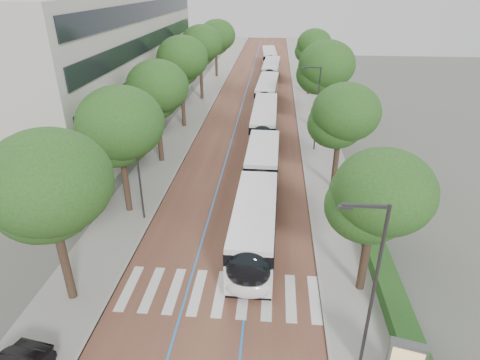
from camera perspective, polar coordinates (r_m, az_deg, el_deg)
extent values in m
plane|color=#51544C|center=(21.65, -3.73, -17.54)|extent=(160.00, 160.00, 0.00)
cube|color=brown|center=(57.43, 2.13, 11.26)|extent=(11.00, 140.00, 0.02)
cube|color=gray|center=(58.25, -5.41, 11.43)|extent=(4.00, 140.00, 0.12)
cube|color=gray|center=(57.56, 9.75, 10.99)|extent=(4.00, 140.00, 0.12)
cube|color=gray|center=(57.95, -3.52, 11.42)|extent=(0.20, 140.00, 0.14)
cube|color=gray|center=(57.43, 7.82, 11.09)|extent=(0.20, 140.00, 0.14)
cube|color=silver|center=(23.42, -15.45, -14.53)|extent=(0.55, 3.60, 0.01)
cube|color=silver|center=(23.05, -12.42, -14.89)|extent=(0.55, 3.60, 0.01)
cube|color=silver|center=(22.75, -9.30, -15.22)|extent=(0.55, 3.60, 0.01)
cube|color=silver|center=(22.51, -6.09, -15.51)|extent=(0.55, 3.60, 0.01)
cube|color=silver|center=(22.33, -2.82, -15.76)|extent=(0.55, 3.60, 0.01)
cube|color=silver|center=(22.23, 0.51, -15.97)|extent=(0.55, 3.60, 0.01)
cube|color=silver|center=(22.20, 3.86, -16.12)|extent=(0.55, 3.60, 0.01)
cube|color=silver|center=(22.23, 7.21, -16.22)|extent=(0.55, 3.60, 0.01)
cube|color=silver|center=(22.34, 10.55, -16.27)|extent=(0.55, 3.60, 0.01)
cube|color=blue|center=(57.53, 0.51, 11.31)|extent=(0.12, 126.00, 0.01)
cube|color=blue|center=(57.38, 3.76, 11.22)|extent=(0.12, 126.00, 0.01)
cube|color=#B3AFA6|center=(49.37, -22.67, 15.15)|extent=(18.00, 40.00, 14.00)
cube|color=black|center=(46.88, -11.72, 11.03)|extent=(0.12, 38.00, 1.60)
cube|color=black|center=(46.17, -12.09, 14.86)|extent=(0.12, 38.00, 1.60)
cube|color=black|center=(45.66, -12.49, 18.78)|extent=(0.12, 38.00, 1.60)
cube|color=black|center=(45.39, -12.88, 22.53)|extent=(0.12, 38.00, 1.60)
cube|color=#1E4919|center=(22.08, 21.44, -16.87)|extent=(1.20, 14.00, 0.80)
cylinder|color=#313133|center=(16.99, 18.39, -15.09)|extent=(0.14, 0.14, 8.00)
cube|color=#313133|center=(14.60, 17.49, -3.54)|extent=(1.70, 0.12, 0.12)
cube|color=#313133|center=(14.49, 14.75, -3.74)|extent=(0.50, 0.20, 0.10)
cylinder|color=#313133|center=(39.15, 10.94, 9.79)|extent=(0.14, 0.14, 8.00)
cube|color=#313133|center=(38.17, 10.22, 15.47)|extent=(1.70, 0.12, 0.12)
cube|color=#313133|center=(38.13, 9.12, 15.41)|extent=(0.50, 0.20, 0.10)
cylinder|color=#313133|center=(27.24, -14.32, 1.98)|extent=(0.14, 0.14, 8.00)
cylinder|color=black|center=(22.41, -23.60, -10.82)|extent=(0.44, 0.44, 4.53)
ellipsoid|color=#214A17|center=(20.35, -25.67, -1.45)|extent=(5.65, 5.65, 4.81)
cylinder|color=black|center=(29.36, -15.90, -0.56)|extent=(0.44, 0.44, 4.38)
ellipsoid|color=#214A17|center=(27.85, -16.90, 6.76)|extent=(5.69, 5.69, 4.83)
cylinder|color=black|center=(37.14, -11.34, 5.84)|extent=(0.44, 0.44, 4.56)
ellipsoid|color=#214A17|center=(35.93, -11.94, 12.04)|extent=(5.30, 5.30, 4.50)
cylinder|color=black|center=(46.27, -8.10, 10.50)|extent=(0.44, 0.44, 5.05)
ellipsoid|color=#214A17|center=(45.25, -8.48, 16.09)|extent=(5.49, 5.49, 4.67)
cylinder|color=black|center=(57.68, -5.51, 13.77)|extent=(0.44, 0.44, 4.99)
ellipsoid|color=#214A17|center=(56.86, -5.72, 18.23)|extent=(5.62, 5.62, 4.78)
cylinder|color=black|center=(72.25, -3.38, 16.19)|extent=(0.44, 0.44, 4.48)
ellipsoid|color=#214A17|center=(71.64, -3.47, 19.40)|extent=(6.12, 6.12, 5.20)
cylinder|color=black|center=(22.30, 17.26, -10.78)|extent=(0.44, 0.44, 3.93)
ellipsoid|color=#214A17|center=(20.42, 18.59, -2.73)|extent=(4.83, 4.83, 4.11)
cylinder|color=black|center=(32.50, 13.41, 2.17)|extent=(0.44, 0.44, 4.11)
ellipsoid|color=#214A17|center=(31.20, 14.13, 8.44)|extent=(5.06, 5.06, 4.30)
cylinder|color=black|center=(45.46, 11.24, 9.76)|extent=(0.44, 0.44, 4.73)
ellipsoid|color=#214A17|center=(44.46, 11.74, 15.07)|extent=(5.90, 5.90, 5.01)
cylinder|color=black|center=(60.92, 9.85, 14.04)|extent=(0.44, 0.44, 4.67)
ellipsoid|color=#214A17|center=(60.18, 10.17, 17.98)|extent=(4.85, 4.85, 4.12)
cylinder|color=black|center=(28.88, 2.80, -0.90)|extent=(2.31, 0.94, 2.30)
cube|color=silver|center=(24.72, 2.06, -7.40)|extent=(2.66, 9.40, 1.82)
cube|color=black|center=(24.10, 2.11, -5.14)|extent=(2.69, 9.21, 0.97)
cube|color=silver|center=(23.77, 2.13, -3.83)|extent=(2.60, 9.21, 0.31)
cube|color=black|center=(25.34, 2.02, -9.44)|extent=(2.60, 9.03, 0.35)
cube|color=silver|center=(32.98, 3.22, 1.74)|extent=(2.63, 7.78, 1.82)
cube|color=black|center=(32.52, 3.27, 3.56)|extent=(2.67, 7.63, 0.97)
cube|color=silver|center=(32.28, 3.30, 4.61)|extent=(2.58, 7.63, 0.31)
cube|color=black|center=(33.45, 3.17, 0.05)|extent=(2.57, 7.47, 0.35)
ellipsoid|color=black|center=(20.64, 1.19, -12.66)|extent=(2.37, 1.14, 2.28)
ellipsoid|color=silver|center=(21.34, 1.15, -15.12)|extent=(2.37, 1.04, 1.14)
cylinder|color=black|center=(23.42, -1.19, -11.88)|extent=(0.32, 1.00, 1.00)
cylinder|color=black|center=(23.30, 4.47, -12.20)|extent=(0.32, 1.00, 1.00)
cylinder|color=black|center=(34.88, 1.48, 1.82)|extent=(0.32, 1.00, 1.00)
cylinder|color=black|center=(34.80, 5.19, 1.66)|extent=(0.32, 1.00, 1.00)
cylinder|color=black|center=(27.79, 0.15, -5.06)|extent=(0.32, 1.00, 1.00)
cylinder|color=black|center=(27.69, 4.83, -5.29)|extent=(0.32, 1.00, 1.00)
cube|color=silver|center=(43.30, 3.49, 7.85)|extent=(2.59, 12.02, 1.82)
cube|color=black|center=(42.95, 3.53, 9.29)|extent=(2.63, 11.78, 0.97)
cube|color=silver|center=(42.76, 3.55, 10.12)|extent=(2.54, 11.78, 0.31)
cube|color=black|center=(43.65, 3.45, 6.50)|extent=(2.53, 11.54, 0.35)
ellipsoid|color=black|center=(37.53, 3.17, 6.10)|extent=(2.36, 1.12, 2.28)
ellipsoid|color=silver|center=(37.90, 3.12, 4.46)|extent=(2.36, 1.02, 1.14)
cylinder|color=black|center=(40.22, 1.64, 5.26)|extent=(0.31, 1.00, 1.00)
cylinder|color=black|center=(40.15, 4.88, 5.13)|extent=(0.31, 1.00, 1.00)
cylinder|color=black|center=(47.19, 2.26, 8.49)|extent=(0.31, 1.00, 1.00)
cylinder|color=black|center=(47.13, 5.03, 8.38)|extent=(0.31, 1.00, 1.00)
cube|color=silver|center=(55.48, 3.89, 12.01)|extent=(2.96, 12.09, 1.82)
cube|color=black|center=(55.21, 3.93, 13.16)|extent=(2.99, 11.85, 0.97)
cube|color=silver|center=(55.07, 3.95, 13.81)|extent=(2.90, 11.85, 0.31)
cube|color=black|center=(55.76, 3.85, 10.93)|extent=(2.89, 11.61, 0.35)
ellipsoid|color=black|center=(49.65, 3.48, 11.18)|extent=(2.39, 1.19, 2.28)
ellipsoid|color=silver|center=(49.91, 3.44, 9.90)|extent=(2.39, 1.09, 1.14)
cylinder|color=black|center=(52.29, 2.35, 10.28)|extent=(0.34, 1.01, 1.00)
cylinder|color=black|center=(52.16, 4.87, 10.17)|extent=(0.34, 1.01, 1.00)
cylinder|color=black|center=(59.42, 2.99, 12.25)|extent=(0.34, 1.01, 1.00)
cylinder|color=black|center=(59.30, 5.22, 12.15)|extent=(0.34, 1.01, 1.00)
cube|color=silver|center=(68.93, 4.45, 14.84)|extent=(2.91, 12.08, 1.82)
cube|color=black|center=(68.71, 4.49, 15.77)|extent=(2.94, 11.84, 0.97)
cube|color=silver|center=(68.60, 4.51, 16.29)|extent=(2.85, 11.84, 0.31)
cube|color=black|center=(69.15, 4.42, 13.95)|extent=(2.84, 11.60, 0.35)
ellipsoid|color=black|center=(63.06, 4.20, 14.44)|extent=(2.39, 1.18, 2.28)
ellipsoid|color=silver|center=(63.25, 4.16, 13.42)|extent=(2.38, 1.08, 1.14)
cylinder|color=black|center=(65.63, 3.25, 13.60)|extent=(0.33, 1.01, 1.00)
cylinder|color=black|center=(65.53, 5.28, 13.52)|extent=(0.33, 1.01, 1.00)
cylinder|color=black|center=(72.86, 3.67, 14.88)|extent=(0.33, 1.01, 1.00)
cylinder|color=black|center=(72.76, 5.51, 14.80)|extent=(0.33, 1.01, 1.00)
cube|color=silver|center=(81.57, 4.15, 16.65)|extent=(3.14, 12.12, 1.82)
cube|color=black|center=(81.38, 4.17, 17.44)|extent=(3.17, 11.88, 0.97)
cube|color=silver|center=(81.28, 4.19, 17.88)|extent=(3.08, 11.87, 0.31)
cube|color=black|center=(81.76, 4.12, 15.90)|extent=(3.06, 11.63, 0.35)
ellipsoid|color=black|center=(75.68, 4.31, 16.45)|extent=(2.41, 1.22, 2.28)
ellipsoid|color=silver|center=(75.83, 4.29, 15.59)|extent=(2.40, 1.12, 1.14)
cylinder|color=black|center=(78.12, 3.36, 15.67)|extent=(0.35, 1.01, 1.00)
cylinder|color=black|center=(78.21, 5.07, 15.63)|extent=(0.35, 1.01, 1.00)
cylinder|color=black|center=(85.40, 3.25, 16.59)|extent=(0.35, 1.01, 1.00)
cylinder|color=black|center=(85.48, 4.83, 16.56)|extent=(0.35, 1.01, 1.00)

